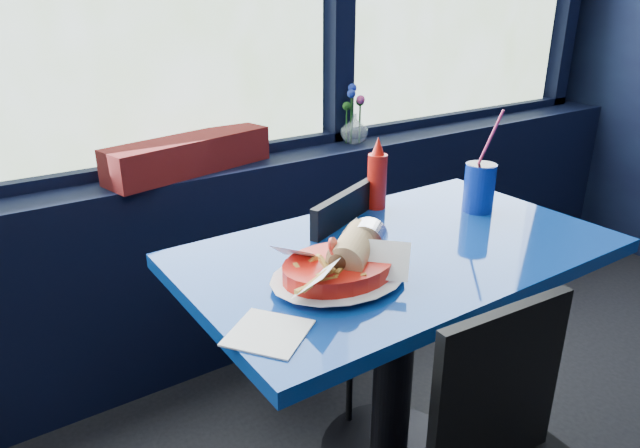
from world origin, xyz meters
The scene contains 9 objects.
window_sill centered at (0.00, 2.87, 0.40)m, with size 5.00×0.26×0.80m, color black.
near_table centered at (0.30, 2.00, 0.57)m, with size 1.20×0.70×0.75m.
chair_near_back centered at (0.33, 2.33, 0.49)m, with size 0.50×0.51×0.85m.
planter_box centered at (0.04, 2.85, 0.86)m, with size 0.63×0.16×0.13m, color maroon.
flower_vase centered at (0.80, 2.86, 0.88)m, with size 0.16×0.16×0.25m.
food_basket centered at (0.04, 1.93, 0.79)m, with size 0.36×0.36×0.11m.
ketchup_bottle centered at (0.44, 2.28, 0.85)m, with size 0.06×0.06×0.24m.
soda_cup centered at (0.70, 2.07, 0.83)m, with size 0.10×0.10×0.33m.
napkin centered at (-0.22, 1.82, 0.75)m, with size 0.15×0.15×0.00m, color white.
Camera 1 is at (-0.70, 0.93, 1.40)m, focal length 32.00 mm.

